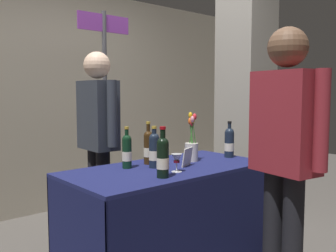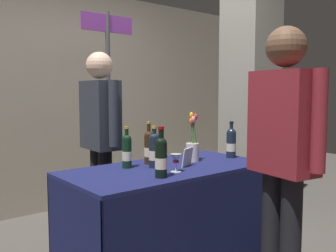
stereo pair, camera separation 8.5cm
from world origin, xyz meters
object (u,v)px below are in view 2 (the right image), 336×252
featured_wine_bottle (161,156)px  display_bottle_0 (231,142)px  concrete_pillar (251,47)px  booth_signpost (108,95)px  wine_glass_near_vendor (176,159)px  vendor_presenter (100,130)px  taster_foreground_right (283,145)px  flower_vase (193,146)px  tasting_table (168,199)px

featured_wine_bottle → display_bottle_0: bearing=12.6°
concrete_pillar → booth_signpost: concrete_pillar is taller
featured_wine_bottle → wine_glass_near_vendor: size_ratio=2.62×
featured_wine_bottle → wine_glass_near_vendor: bearing=19.7°
featured_wine_bottle → vendor_presenter: 1.00m
vendor_presenter → taster_foreground_right: (0.31, -1.60, 0.02)m
taster_foreground_right → flower_vase: bearing=2.2°
tasting_table → featured_wine_bottle: (-0.25, -0.23, 0.37)m
tasting_table → featured_wine_bottle: featured_wine_bottle is taller
featured_wine_bottle → booth_signpost: (0.39, 1.31, 0.38)m
flower_vase → wine_glass_near_vendor: bearing=-148.6°
wine_glass_near_vendor → tasting_table: bearing=67.9°
taster_foreground_right → booth_signpost: bearing=10.6°
taster_foreground_right → featured_wine_bottle: bearing=44.3°
wine_glass_near_vendor → vendor_presenter: (-0.06, 0.93, 0.13)m
wine_glass_near_vendor → taster_foreground_right: size_ratio=0.07×
tasting_table → wine_glass_near_vendor: (-0.07, -0.17, 0.32)m
featured_wine_bottle → display_bottle_0: size_ratio=1.08×
concrete_pillar → vendor_presenter: bearing=169.3°
booth_signpost → taster_foreground_right: bearing=-89.0°
concrete_pillar → vendor_presenter: size_ratio=2.16×
display_bottle_0 → wine_glass_near_vendor: size_ratio=2.42×
concrete_pillar → vendor_presenter: 1.84m
tasting_table → display_bottle_0: 0.75m
concrete_pillar → wine_glass_near_vendor: concrete_pillar is taller
concrete_pillar → wine_glass_near_vendor: 1.92m
display_bottle_0 → vendor_presenter: (-0.79, 0.79, 0.09)m
vendor_presenter → taster_foreground_right: size_ratio=0.98×
flower_vase → featured_wine_bottle: bearing=-152.2°
display_bottle_0 → flower_vase: (-0.36, 0.08, -0.01)m
display_bottle_0 → flower_vase: bearing=167.1°
display_bottle_0 → vendor_presenter: 1.12m
concrete_pillar → display_bottle_0: size_ratio=11.75×
concrete_pillar → booth_signpost: size_ratio=1.72×
featured_wine_bottle → taster_foreground_right: (0.42, -0.61, 0.10)m
tasting_table → flower_vase: (0.29, 0.05, 0.36)m
featured_wine_bottle → booth_signpost: 1.42m
wine_glass_near_vendor → vendor_presenter: 0.94m
featured_wine_bottle → taster_foreground_right: taster_foreground_right is taller
tasting_table → taster_foreground_right: 0.98m
featured_wine_bottle → flower_vase: bearing=27.8°
display_bottle_0 → vendor_presenter: size_ratio=0.18×
display_bottle_0 → taster_foreground_right: size_ratio=0.18×
taster_foreground_right → booth_signpost: booth_signpost is taller
display_bottle_0 → taster_foreground_right: taster_foreground_right is taller
tasting_table → featured_wine_bottle: size_ratio=4.62×
display_bottle_0 → featured_wine_bottle: bearing=-167.4°
concrete_pillar → featured_wine_bottle: (-1.74, -0.68, -0.88)m
wine_glass_near_vendor → concrete_pillar: bearing=21.5°
flower_vase → booth_signpost: (-0.15, 1.03, 0.39)m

